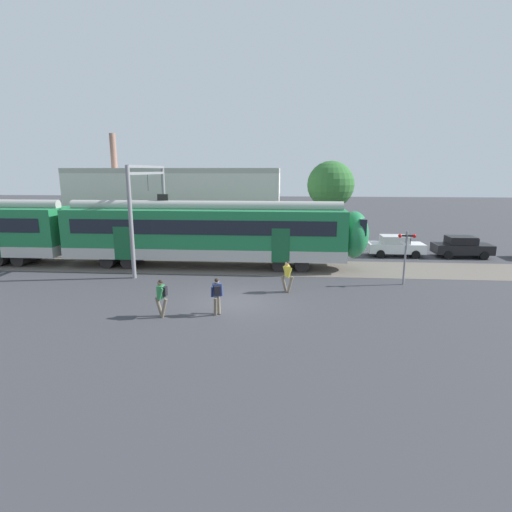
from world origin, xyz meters
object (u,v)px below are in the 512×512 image
(pedestrian_yellow, at_px, (287,274))
(crossing_signal, at_px, (406,249))
(commuter_train, at_px, (79,231))
(pedestrian_green, at_px, (161,295))
(parked_car_black, at_px, (462,247))
(pedestrian_navy, at_px, (217,293))
(parked_car_white, at_px, (395,246))

(pedestrian_yellow, relative_size, crossing_signal, 0.56)
(commuter_train, distance_m, pedestrian_green, 12.69)
(pedestrian_yellow, bearing_deg, parked_car_black, 37.05)
(commuter_train, relative_size, parked_car_black, 9.50)
(pedestrian_navy, xyz_separation_m, parked_car_black, (15.74, 13.16, -0.21))
(parked_car_white, bearing_deg, pedestrian_yellow, -129.63)
(pedestrian_yellow, bearing_deg, parked_car_white, 50.37)
(parked_car_white, distance_m, parked_car_black, 4.74)
(crossing_signal, bearing_deg, parked_car_black, 50.87)
(commuter_train, height_order, pedestrian_green, commuter_train)
(pedestrian_yellow, xyz_separation_m, parked_car_white, (7.94, 9.59, -0.18))
(pedestrian_green, bearing_deg, crossing_signal, 26.60)
(commuter_train, xyz_separation_m, parked_car_white, (21.83, 4.27, -1.47))
(pedestrian_green, relative_size, parked_car_black, 0.42)
(pedestrian_green, distance_m, pedestrian_yellow, 6.73)
(pedestrian_yellow, relative_size, parked_car_white, 0.42)
(pedestrian_green, distance_m, crossing_signal, 13.28)
(parked_car_white, bearing_deg, pedestrian_green, -134.41)
(pedestrian_yellow, height_order, parked_car_black, pedestrian_yellow)
(pedestrian_green, xyz_separation_m, crossing_signal, (11.84, 5.93, 1.02))
(parked_car_black, bearing_deg, crossing_signal, -129.13)
(pedestrian_yellow, bearing_deg, crossing_signal, 16.49)
(pedestrian_navy, bearing_deg, pedestrian_green, -169.55)
(commuter_train, relative_size, pedestrian_yellow, 22.83)
(commuter_train, height_order, parked_car_black, commuter_train)
(commuter_train, bearing_deg, pedestrian_green, -47.70)
(parked_car_white, distance_m, crossing_signal, 7.92)
(pedestrian_yellow, height_order, parked_car_white, pedestrian_yellow)
(pedestrian_navy, bearing_deg, commuter_train, 140.58)
(parked_car_white, xyz_separation_m, crossing_signal, (-1.49, -7.68, 1.23))
(commuter_train, bearing_deg, pedestrian_navy, -39.42)
(parked_car_white, relative_size, parked_car_black, 1.00)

